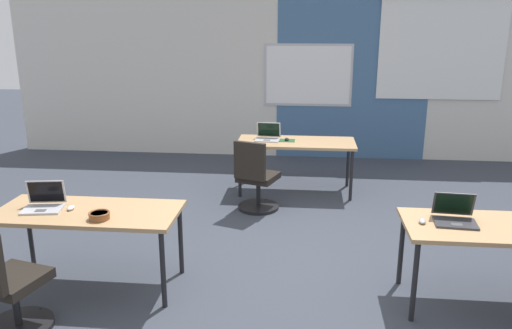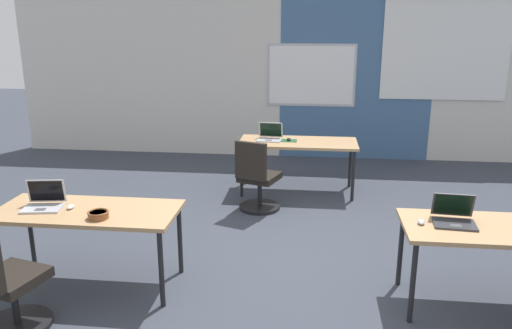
# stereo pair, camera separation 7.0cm
# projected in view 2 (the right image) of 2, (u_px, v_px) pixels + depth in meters

# --- Properties ---
(ground_plane) EXTENTS (24.00, 24.00, 0.00)m
(ground_plane) POSITION_uv_depth(u_px,v_px,m) (289.00, 263.00, 5.04)
(ground_plane) COLOR #383D47
(back_wall_assembly) EXTENTS (10.00, 0.27, 2.80)m
(back_wall_assembly) POSITION_uv_depth(u_px,v_px,m) (306.00, 75.00, 8.65)
(back_wall_assembly) COLOR silver
(back_wall_assembly) RESTS_ON ground
(desk_near_left) EXTENTS (1.60, 0.70, 0.72)m
(desk_near_left) POSITION_uv_depth(u_px,v_px,m) (87.00, 216.00, 4.47)
(desk_near_left) COLOR tan
(desk_near_left) RESTS_ON ground
(desk_near_right) EXTENTS (1.60, 0.70, 0.72)m
(desk_near_right) POSITION_uv_depth(u_px,v_px,m) (504.00, 234.00, 4.09)
(desk_near_right) COLOR tan
(desk_near_right) RESTS_ON ground
(desk_far_center) EXTENTS (1.60, 0.70, 0.72)m
(desk_far_center) POSITION_uv_depth(u_px,v_px,m) (298.00, 146.00, 6.96)
(desk_far_center) COLOR tan
(desk_far_center) RESTS_ON ground
(laptop_near_right_inner) EXTENTS (0.35, 0.33, 0.23)m
(laptop_near_right_inner) POSITION_uv_depth(u_px,v_px,m) (454.00, 217.00, 4.15)
(laptop_near_right_inner) COLOR #333338
(laptop_near_right_inner) RESTS_ON desk_near_right
(mouse_near_right_inner) EXTENTS (0.07, 0.11, 0.03)m
(mouse_near_right_inner) POSITION_uv_depth(u_px,v_px,m) (421.00, 222.00, 4.14)
(mouse_near_right_inner) COLOR #B2B2B7
(mouse_near_right_inner) RESTS_ON desk_near_right
(laptop_far_left) EXTENTS (0.35, 0.31, 0.23)m
(laptop_far_left) POSITION_uv_depth(u_px,v_px,m) (270.00, 136.00, 7.01)
(laptop_far_left) COLOR #B7B7BC
(laptop_far_left) RESTS_ON desk_far_center
(mousepad_far_left) EXTENTS (0.22, 0.19, 0.00)m
(mousepad_far_left) POSITION_uv_depth(u_px,v_px,m) (289.00, 141.00, 6.97)
(mousepad_far_left) COLOR #23512D
(mousepad_far_left) RESTS_ON desk_far_center
(mouse_far_left) EXTENTS (0.07, 0.11, 0.03)m
(mouse_far_left) POSITION_uv_depth(u_px,v_px,m) (289.00, 139.00, 6.97)
(mouse_far_left) COLOR black
(mouse_far_left) RESTS_ON mousepad_far_left
(chair_far_left) EXTENTS (0.56, 0.61, 0.92)m
(chair_far_left) POSITION_uv_depth(u_px,v_px,m) (257.00, 182.00, 6.33)
(chair_far_left) COLOR black
(chair_far_left) RESTS_ON ground
(laptop_near_left_end) EXTENTS (0.37, 0.32, 0.24)m
(laptop_near_left_end) POSITION_uv_depth(u_px,v_px,m) (44.00, 202.00, 4.49)
(laptop_near_left_end) COLOR #B7B7BC
(laptop_near_left_end) RESTS_ON desk_near_left
(mouse_near_left_end) EXTENTS (0.06, 0.10, 0.03)m
(mouse_near_left_end) POSITION_uv_depth(u_px,v_px,m) (71.00, 207.00, 4.47)
(mouse_near_left_end) COLOR silver
(mouse_near_left_end) RESTS_ON desk_near_left
(chair_near_left_end) EXTENTS (0.54, 0.59, 0.92)m
(chair_near_left_end) POSITION_uv_depth(u_px,v_px,m) (5.00, 288.00, 3.83)
(chair_near_left_end) COLOR black
(chair_near_left_end) RESTS_ON ground
(snack_bowl) EXTENTS (0.18, 0.18, 0.06)m
(snack_bowl) POSITION_uv_depth(u_px,v_px,m) (98.00, 214.00, 4.25)
(snack_bowl) COLOR brown
(snack_bowl) RESTS_ON desk_near_left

